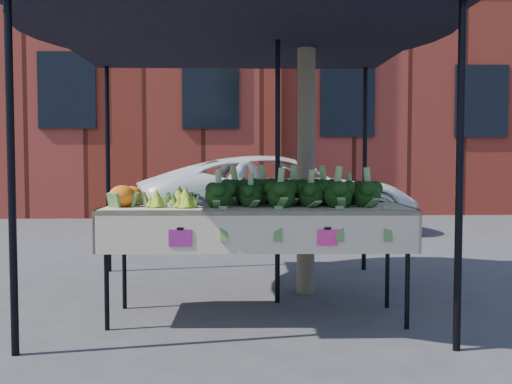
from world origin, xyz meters
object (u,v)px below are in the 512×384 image
object	(u,v)px
canopy	(238,148)
street_tree	(307,32)
table	(257,262)
vehicle	(279,93)

from	to	relation	value
canopy	street_tree	bearing A→B (deg)	24.62
table	street_tree	xyz separation A→B (m)	(0.49, 0.89, 2.00)
table	street_tree	size ratio (longest dim) A/B	0.49
vehicle	street_tree	xyz separation A→B (m)	(-0.07, -4.58, 0.07)
vehicle	canopy	bearing A→B (deg)	161.39
street_tree	table	bearing A→B (deg)	-118.99
canopy	vehicle	distance (m)	5.02
table	canopy	world-z (taller)	canopy
table	street_tree	world-z (taller)	street_tree
table	vehicle	size ratio (longest dim) A/B	0.51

